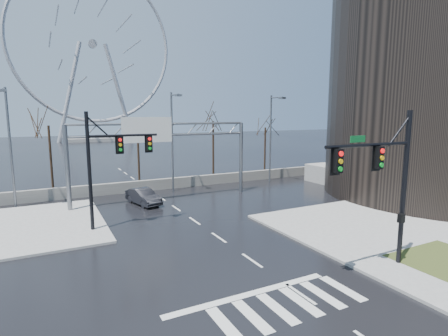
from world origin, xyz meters
TOP-DOWN VIEW (x-y plane):
  - ground at (0.00, 0.00)m, footprint 260.00×260.00m
  - sidewalk_right_ext at (10.00, 2.00)m, footprint 12.00×10.00m
  - sidewalk_far at (-11.00, 12.00)m, footprint 10.00×12.00m
  - grass_strip at (9.00, -5.00)m, footprint 5.00×4.00m
  - tower_podium at (29.00, 8.00)m, footprint 22.00×18.00m
  - barrier_wall at (0.00, 20.00)m, footprint 52.00×0.50m
  - signal_mast_near at (5.14, -4.04)m, footprint 5.52×0.41m
  - signal_mast_far at (-5.87, 8.96)m, footprint 4.72×0.41m
  - sign_gantry at (-0.38, 14.96)m, footprint 16.36×0.40m
  - streetlight_left at (-12.00, 18.16)m, footprint 0.50×2.55m
  - streetlight_mid at (2.00, 18.16)m, footprint 0.50×2.55m
  - streetlight_right at (14.00, 18.16)m, footprint 0.50×2.55m
  - tree_left at (-9.00, 23.50)m, footprint 3.75×3.75m
  - tree_center at (0.00, 24.50)m, footprint 3.25×3.25m
  - tree_right at (9.00, 23.50)m, footprint 3.90×3.90m
  - tree_far_right at (17.00, 24.00)m, footprint 3.40×3.40m
  - ferris_wheel at (5.00, 95.00)m, footprint 45.00×6.00m
  - car at (-2.10, 14.63)m, footprint 2.43×4.45m

SIDE VIEW (x-z plane):
  - ground at x=0.00m, z-range 0.00..0.00m
  - sidewalk_right_ext at x=10.00m, z-range 0.00..0.15m
  - sidewalk_far at x=-11.00m, z-range 0.00..0.15m
  - grass_strip at x=9.00m, z-range 0.14..0.17m
  - barrier_wall at x=0.00m, z-range 0.00..1.10m
  - car at x=-2.10m, z-range 0.00..1.39m
  - tower_podium at x=29.00m, z-range 0.00..2.00m
  - signal_mast_far at x=-5.87m, z-range 0.83..8.83m
  - signal_mast_near at x=5.14m, z-range 0.87..8.87m
  - tree_center at x=0.00m, z-range 1.92..8.42m
  - sign_gantry at x=-0.38m, z-range 1.38..8.98m
  - tree_far_right at x=17.00m, z-range 2.01..8.81m
  - streetlight_left at x=-12.00m, z-range 0.89..10.89m
  - streetlight_mid at x=2.00m, z-range 0.89..10.89m
  - streetlight_right at x=14.00m, z-range 0.89..10.89m
  - tree_left at x=-9.00m, z-range 2.23..9.73m
  - tree_right at x=9.00m, z-range 2.32..10.12m
  - ferris_wheel at x=5.00m, z-range 0.68..51.59m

